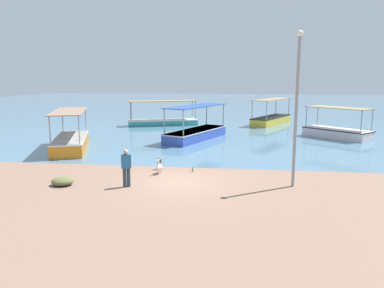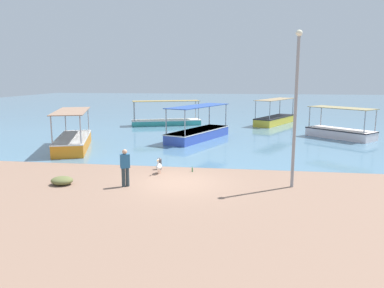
{
  "view_description": "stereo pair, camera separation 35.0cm",
  "coord_description": "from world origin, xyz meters",
  "px_view_note": "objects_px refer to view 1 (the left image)",
  "views": [
    {
      "loc": [
        2.64,
        -16.48,
        4.81
      ],
      "look_at": [
        0.22,
        2.77,
        1.33
      ],
      "focal_mm": 35.0,
      "sensor_mm": 36.0,
      "label": 1
    },
    {
      "loc": [
        2.99,
        -16.43,
        4.81
      ],
      "look_at": [
        0.22,
        2.77,
        1.33
      ],
      "focal_mm": 35.0,
      "sensor_mm": 36.0,
      "label": 2
    }
  ],
  "objects_px": {
    "mooring_bollard": "(160,163)",
    "fishing_boat_far_right": "(71,141)",
    "fishing_boat_outer": "(271,119)",
    "lamp_post": "(297,102)",
    "net_pile": "(62,181)",
    "fishing_boat_near_right": "(337,131)",
    "fisherman_standing": "(126,167)",
    "glass_bottle": "(193,170)",
    "pelican": "(159,166)",
    "fishing_boat_near_left": "(196,132)",
    "fishing_boat_center": "(163,120)"
  },
  "relations": [
    {
      "from": "fishing_boat_near_left",
      "to": "glass_bottle",
      "type": "distance_m",
      "value": 10.18
    },
    {
      "from": "fishing_boat_outer",
      "to": "net_pile",
      "type": "xyz_separation_m",
      "value": [
        -11.17,
        -23.98,
        -0.36
      ]
    },
    {
      "from": "mooring_bollard",
      "to": "fishing_boat_far_right",
      "type": "bearing_deg",
      "value": 146.51
    },
    {
      "from": "fishing_boat_near_right",
      "to": "pelican",
      "type": "xyz_separation_m",
      "value": [
        -11.79,
        -13.03,
        -0.14
      ]
    },
    {
      "from": "fishing_boat_center",
      "to": "net_pile",
      "type": "xyz_separation_m",
      "value": [
        -0.21,
        -21.56,
        -0.29
      ]
    },
    {
      "from": "fishing_boat_center",
      "to": "fisherman_standing",
      "type": "relative_size",
      "value": 4.19
    },
    {
      "from": "lamp_post",
      "to": "net_pile",
      "type": "relative_size",
      "value": 6.72
    },
    {
      "from": "fishing_boat_near_left",
      "to": "pelican",
      "type": "xyz_separation_m",
      "value": [
        -0.64,
        -10.73,
        -0.17
      ]
    },
    {
      "from": "fishing_boat_near_left",
      "to": "fishing_boat_near_right",
      "type": "xyz_separation_m",
      "value": [
        11.15,
        2.3,
        -0.03
      ]
    },
    {
      "from": "pelican",
      "to": "fisherman_standing",
      "type": "height_order",
      "value": "fisherman_standing"
    },
    {
      "from": "fishing_boat_far_right",
      "to": "net_pile",
      "type": "height_order",
      "value": "fishing_boat_far_right"
    },
    {
      "from": "net_pile",
      "to": "mooring_bollard",
      "type": "bearing_deg",
      "value": 42.71
    },
    {
      "from": "pelican",
      "to": "fishing_boat_center",
      "type": "bearing_deg",
      "value": 100.99
    },
    {
      "from": "fishing_boat_far_right",
      "to": "fisherman_standing",
      "type": "relative_size",
      "value": 3.97
    },
    {
      "from": "pelican",
      "to": "mooring_bollard",
      "type": "xyz_separation_m",
      "value": [
        -0.17,
        0.9,
        -0.04
      ]
    },
    {
      "from": "pelican",
      "to": "lamp_post",
      "type": "height_order",
      "value": "lamp_post"
    },
    {
      "from": "fishing_boat_outer",
      "to": "fishing_boat_far_right",
      "type": "height_order",
      "value": "fishing_boat_far_right"
    },
    {
      "from": "fishing_boat_near_right",
      "to": "mooring_bollard",
      "type": "relative_size",
      "value": 8.21
    },
    {
      "from": "glass_bottle",
      "to": "fishing_boat_near_right",
      "type": "bearing_deg",
      "value": 50.7
    },
    {
      "from": "fishing_boat_far_right",
      "to": "net_pile",
      "type": "xyz_separation_m",
      "value": [
        3.34,
        -8.12,
        -0.39
      ]
    },
    {
      "from": "lamp_post",
      "to": "fishing_boat_outer",
      "type": "bearing_deg",
      "value": 87.79
    },
    {
      "from": "fishing_boat_near_left",
      "to": "glass_bottle",
      "type": "height_order",
      "value": "fishing_boat_near_left"
    },
    {
      "from": "fishing_boat_near_left",
      "to": "net_pile",
      "type": "relative_size",
      "value": 7.15
    },
    {
      "from": "pelican",
      "to": "fishing_boat_far_right",
      "type": "bearing_deg",
      "value": 142.42
    },
    {
      "from": "fishing_boat_far_right",
      "to": "mooring_bollard",
      "type": "distance_m",
      "value": 8.48
    },
    {
      "from": "fishing_boat_far_right",
      "to": "fishing_boat_center",
      "type": "bearing_deg",
      "value": 75.19
    },
    {
      "from": "lamp_post",
      "to": "fisherman_standing",
      "type": "bearing_deg",
      "value": -172.25
    },
    {
      "from": "fisherman_standing",
      "to": "glass_bottle",
      "type": "distance_m",
      "value": 4.05
    },
    {
      "from": "fishing_boat_far_right",
      "to": "mooring_bollard",
      "type": "relative_size",
      "value": 10.72
    },
    {
      "from": "fishing_boat_near_right",
      "to": "glass_bottle",
      "type": "bearing_deg",
      "value": -129.3
    },
    {
      "from": "fishing_boat_outer",
      "to": "glass_bottle",
      "type": "relative_size",
      "value": 25.57
    },
    {
      "from": "fishing_boat_near_left",
      "to": "mooring_bollard",
      "type": "distance_m",
      "value": 9.87
    },
    {
      "from": "fishing_boat_near_right",
      "to": "fisherman_standing",
      "type": "distance_m",
      "value": 20.03
    },
    {
      "from": "fishing_boat_center",
      "to": "pelican",
      "type": "distance_m",
      "value": 19.37
    },
    {
      "from": "pelican",
      "to": "lamp_post",
      "type": "distance_m",
      "value": 7.35
    },
    {
      "from": "glass_bottle",
      "to": "fishing_boat_far_right",
      "type": "bearing_deg",
      "value": 150.74
    },
    {
      "from": "fishing_boat_center",
      "to": "net_pile",
      "type": "bearing_deg",
      "value": -90.56
    },
    {
      "from": "fishing_boat_outer",
      "to": "fishing_boat_far_right",
      "type": "bearing_deg",
      "value": -132.45
    },
    {
      "from": "fishing_boat_outer",
      "to": "net_pile",
      "type": "relative_size",
      "value": 6.88
    },
    {
      "from": "net_pile",
      "to": "lamp_post",
      "type": "bearing_deg",
      "value": 6.31
    },
    {
      "from": "fishing_boat_center",
      "to": "pelican",
      "type": "xyz_separation_m",
      "value": [
        3.69,
        -19.02,
        -0.1
      ]
    },
    {
      "from": "fishing_boat_outer",
      "to": "pelican",
      "type": "xyz_separation_m",
      "value": [
        -7.26,
        -21.43,
        -0.18
      ]
    },
    {
      "from": "pelican",
      "to": "fisherman_standing",
      "type": "xyz_separation_m",
      "value": [
        -0.96,
        -2.41,
        0.53
      ]
    },
    {
      "from": "lamp_post",
      "to": "net_pile",
      "type": "height_order",
      "value": "lamp_post"
    },
    {
      "from": "pelican",
      "to": "glass_bottle",
      "type": "relative_size",
      "value": 2.97
    },
    {
      "from": "fishing_boat_outer",
      "to": "pelican",
      "type": "height_order",
      "value": "fishing_boat_outer"
    },
    {
      "from": "fishing_boat_center",
      "to": "fishing_boat_outer",
      "type": "relative_size",
      "value": 1.03
    },
    {
      "from": "fishing_boat_outer",
      "to": "fishing_boat_far_right",
      "type": "distance_m",
      "value": 21.49
    },
    {
      "from": "fishing_boat_far_right",
      "to": "pelican",
      "type": "relative_size",
      "value": 8.38
    },
    {
      "from": "fishing_boat_near_right",
      "to": "fisherman_standing",
      "type": "xyz_separation_m",
      "value": [
        -12.74,
        -15.44,
        0.39
      ]
    }
  ]
}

